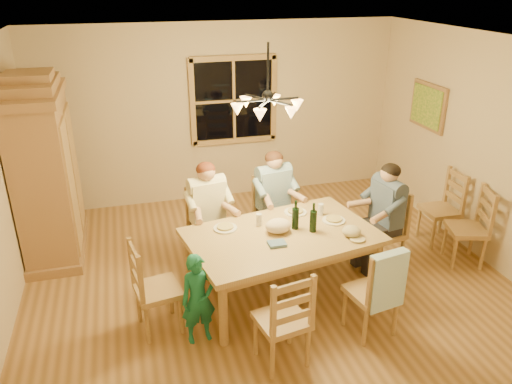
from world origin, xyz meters
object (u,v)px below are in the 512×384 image
object	(u,v)px
chair_near_left	(282,334)
chair_far_left	(209,242)
armoire	(46,175)
chair_far_right	(273,227)
dining_table	(282,242)
adult_plaid_man	(274,189)
chandelier	(268,105)
chair_near_right	(370,305)
wine_bottle_b	(313,218)
chair_spare_front	(464,240)
adult_slate_man	(386,203)
child	(198,299)
adult_woman	(208,202)
chair_end_right	(382,244)
chair_spare_back	(438,221)
chair_end_left	(159,302)
wine_bottle_a	(295,215)

from	to	relation	value
chair_near_left	chair_far_left	bearing A→B (deg)	90.00
armoire	chair_far_right	size ratio (longest dim) A/B	2.32
dining_table	adult_plaid_man	distance (m)	1.03
chandelier	chair_near_right	xyz separation A→B (m)	(0.72, -1.20, -1.77)
wine_bottle_b	chair_spare_front	xyz separation A→B (m)	(2.05, 0.08, -0.62)
adult_slate_man	child	bearing A→B (deg)	97.78
chair_near_left	adult_woman	xyz separation A→B (m)	(-0.33, 1.85, 0.54)
chair_end_right	wine_bottle_b	distance (m)	1.23
child	chair_spare_back	world-z (taller)	chair_spare_back
dining_table	wine_bottle_b	size ratio (longest dim) A/B	6.58
adult_plaid_man	chair_end_left	bearing A→B (deg)	27.98
chair_far_right	adult_woman	bearing A→B (deg)	0.00
chair_near_right	chair_end_left	world-z (taller)	same
chair_near_right	adult_woman	size ratio (longest dim) A/B	1.13
chair_far_left	chair_near_right	bearing A→B (deg)	117.90
child	chair_near_left	bearing A→B (deg)	-44.07
chair_near_left	chair_near_right	distance (m)	0.99
wine_bottle_a	chair_near_right	bearing A→B (deg)	-62.38
wine_bottle_b	adult_plaid_man	bearing A→B (deg)	96.69
adult_woman	wine_bottle_b	xyz separation A→B (m)	(0.99, -0.87, 0.08)
armoire	adult_slate_man	size ratio (longest dim) A/B	2.63
chair_spare_back	chair_spare_front	bearing A→B (deg)	-178.75
armoire	chair_end_left	world-z (taller)	armoire
chandelier	chair_far_left	bearing A→B (deg)	140.96
chandelier	wine_bottle_b	distance (m)	1.28
adult_woman	chair_spare_front	xyz separation A→B (m)	(3.04, -0.79, -0.54)
chair_far_left	adult_woman	world-z (taller)	adult_woman
chair_far_left	adult_plaid_man	world-z (taller)	adult_plaid_man
chair_far_right	armoire	bearing A→B (deg)	-24.17
child	chair_spare_back	xyz separation A→B (m)	(3.38, 1.12, -0.17)
adult_woman	adult_plaid_man	bearing A→B (deg)	-180.00
dining_table	chair_near_left	bearing A→B (deg)	-107.77
armoire	chair_near_right	world-z (taller)	armoire
chair_end_right	adult_woman	size ratio (longest dim) A/B	1.13
chair_near_right	chair_spare_front	distance (m)	1.94
chair_far_left	chair_spare_back	xyz separation A→B (m)	(3.04, -0.24, 0.00)
chair_far_right	chair_spare_front	world-z (taller)	same
child	adult_slate_man	bearing A→B (deg)	9.88
chair_near_right	wine_bottle_a	distance (m)	1.21
chandelier	armoire	distance (m)	2.94
chair_near_left	wine_bottle_a	size ratio (longest dim) A/B	3.00
adult_plaid_man	chandelier	bearing A→B (deg)	55.72
armoire	dining_table	bearing A→B (deg)	-33.85
chair_spare_back	chair_far_left	bearing A→B (deg)	86.75
chair_near_left	adult_slate_man	bearing A→B (deg)	26.57
chair_far_left	chair_far_right	size ratio (longest dim) A/B	1.00
chair_end_right	wine_bottle_b	size ratio (longest dim) A/B	3.00
chair_end_left	chair_end_right	world-z (taller)	same
dining_table	wine_bottle_b	bearing A→B (deg)	-5.61
chandelier	adult_slate_man	world-z (taller)	chandelier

